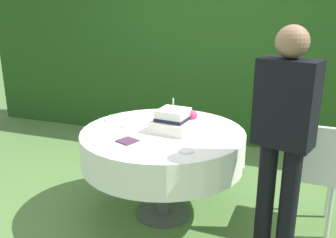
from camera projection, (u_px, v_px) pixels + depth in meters
The scene contains 10 objects.
ground_plane at pixel (163, 213), 3.15m from camera, with size 20.00×20.00×0.00m, color #547A3D.
foliage_hedge at pixel (219, 45), 4.62m from camera, with size 6.66×0.43×2.45m, color #234C19.
cake_table at pixel (163, 146), 2.97m from camera, with size 1.31×1.31×0.74m.
wedding_cake at pixel (174, 121), 2.90m from camera, with size 0.34×0.33×0.27m.
serving_plate_near at pixel (127, 126), 3.03m from camera, with size 0.11×0.11×0.01m, color white.
serving_plate_far at pixel (112, 119), 3.20m from camera, with size 0.14×0.14×0.01m, color white.
serving_plate_left at pixel (186, 151), 2.51m from camera, with size 0.10×0.10×0.01m, color white.
napkin_stack at pixel (127, 141), 2.70m from camera, with size 0.13×0.13×0.01m, color #4C2D47.
garden_chair at pixel (312, 166), 2.77m from camera, with size 0.41×0.41×0.89m.
standing_person at pixel (283, 133), 2.32m from camera, with size 0.40×0.30×1.60m.
Camera 1 is at (0.98, -2.59, 1.71)m, focal length 39.19 mm.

